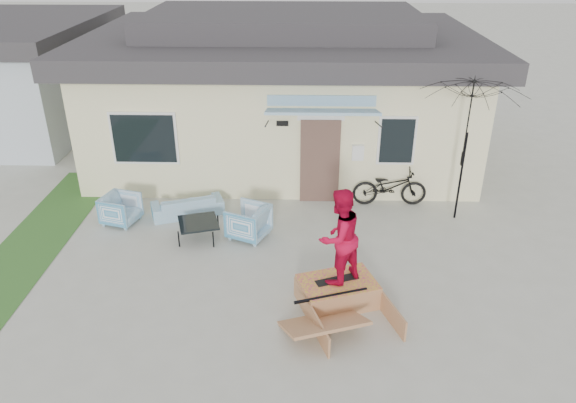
{
  "coord_description": "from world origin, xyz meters",
  "views": [
    {
      "loc": [
        0.54,
        -7.69,
        6.08
      ],
      "look_at": [
        0.3,
        1.8,
        1.3
      ],
      "focal_mm": 33.93,
      "sensor_mm": 36.0,
      "label": 1
    }
  ],
  "objects_px": {
    "skater": "(339,235)",
    "skateboard": "(337,279)",
    "armchair_left": "(121,208)",
    "armchair_right": "(248,220)",
    "loveseat": "(187,202)",
    "bicycle": "(390,183)",
    "patio_umbrella": "(465,148)",
    "skate_ramp": "(337,292)",
    "coffee_table": "(199,230)"
  },
  "relations": [
    {
      "from": "bicycle",
      "to": "armchair_left",
      "type": "bearing_deg",
      "value": 98.63
    },
    {
      "from": "skate_ramp",
      "to": "skateboard",
      "type": "xyz_separation_m",
      "value": [
        -0.01,
        0.04,
        0.25
      ]
    },
    {
      "from": "armchair_right",
      "to": "skateboard",
      "type": "distance_m",
      "value": 2.9
    },
    {
      "from": "armchair_left",
      "to": "skater",
      "type": "height_order",
      "value": "skater"
    },
    {
      "from": "loveseat",
      "to": "bicycle",
      "type": "bearing_deg",
      "value": 167.28
    },
    {
      "from": "patio_umbrella",
      "to": "loveseat",
      "type": "bearing_deg",
      "value": 179.9
    },
    {
      "from": "skate_ramp",
      "to": "skateboard",
      "type": "bearing_deg",
      "value": 90.0
    },
    {
      "from": "armchair_left",
      "to": "coffee_table",
      "type": "height_order",
      "value": "armchair_left"
    },
    {
      "from": "coffee_table",
      "to": "skateboard",
      "type": "distance_m",
      "value": 3.61
    },
    {
      "from": "loveseat",
      "to": "coffee_table",
      "type": "bearing_deg",
      "value": 92.16
    },
    {
      "from": "loveseat",
      "to": "armchair_right",
      "type": "xyz_separation_m",
      "value": [
        1.54,
        -1.01,
        0.09
      ]
    },
    {
      "from": "armchair_right",
      "to": "skateboard",
      "type": "xyz_separation_m",
      "value": [
        1.8,
        -2.27,
        0.06
      ]
    },
    {
      "from": "armchair_left",
      "to": "armchair_right",
      "type": "height_order",
      "value": "armchair_right"
    },
    {
      "from": "armchair_left",
      "to": "skate_ramp",
      "type": "distance_m",
      "value": 5.59
    },
    {
      "from": "armchair_right",
      "to": "skate_ramp",
      "type": "distance_m",
      "value": 2.94
    },
    {
      "from": "armchair_left",
      "to": "patio_umbrella",
      "type": "bearing_deg",
      "value": -70.45
    },
    {
      "from": "patio_umbrella",
      "to": "skateboard",
      "type": "height_order",
      "value": "patio_umbrella"
    },
    {
      "from": "armchair_left",
      "to": "skateboard",
      "type": "bearing_deg",
      "value": -104.34
    },
    {
      "from": "bicycle",
      "to": "armchair_right",
      "type": "bearing_deg",
      "value": 115.45
    },
    {
      "from": "skate_ramp",
      "to": "skater",
      "type": "relative_size",
      "value": 1.0
    },
    {
      "from": "loveseat",
      "to": "skater",
      "type": "relative_size",
      "value": 0.94
    },
    {
      "from": "patio_umbrella",
      "to": "coffee_table",
      "type": "bearing_deg",
      "value": -169.33
    },
    {
      "from": "bicycle",
      "to": "skateboard",
      "type": "height_order",
      "value": "bicycle"
    },
    {
      "from": "patio_umbrella",
      "to": "skate_ramp",
      "type": "xyz_separation_m",
      "value": [
        -2.94,
        -3.31,
        -1.53
      ]
    },
    {
      "from": "armchair_left",
      "to": "coffee_table",
      "type": "xyz_separation_m",
      "value": [
        1.9,
        -0.66,
        -0.18
      ]
    },
    {
      "from": "armchair_left",
      "to": "skate_ramp",
      "type": "height_order",
      "value": "armchair_left"
    },
    {
      "from": "loveseat",
      "to": "patio_umbrella",
      "type": "distance_m",
      "value": 6.45
    },
    {
      "from": "armchair_left",
      "to": "coffee_table",
      "type": "bearing_deg",
      "value": -92.97
    },
    {
      "from": "bicycle",
      "to": "patio_umbrella",
      "type": "height_order",
      "value": "patio_umbrella"
    },
    {
      "from": "loveseat",
      "to": "skater",
      "type": "bearing_deg",
      "value": 115.17
    },
    {
      "from": "loveseat",
      "to": "bicycle",
      "type": "relative_size",
      "value": 0.92
    },
    {
      "from": "loveseat",
      "to": "skateboard",
      "type": "xyz_separation_m",
      "value": [
        3.34,
        -3.28,
        0.15
      ]
    },
    {
      "from": "patio_umbrella",
      "to": "skate_ramp",
      "type": "bearing_deg",
      "value": -131.61
    },
    {
      "from": "patio_umbrella",
      "to": "skater",
      "type": "relative_size",
      "value": 1.35
    },
    {
      "from": "skateboard",
      "to": "skater",
      "type": "relative_size",
      "value": 0.45
    },
    {
      "from": "patio_umbrella",
      "to": "skateboard",
      "type": "xyz_separation_m",
      "value": [
        -2.95,
        -3.27,
        -1.28
      ]
    },
    {
      "from": "patio_umbrella",
      "to": "skate_ramp",
      "type": "distance_m",
      "value": 4.68
    },
    {
      "from": "skater",
      "to": "skateboard",
      "type": "bearing_deg",
      "value": 180.0
    },
    {
      "from": "armchair_left",
      "to": "skate_ramp",
      "type": "bearing_deg",
      "value": -104.64
    },
    {
      "from": "skater",
      "to": "loveseat",
      "type": "bearing_deg",
      "value": -84.51
    },
    {
      "from": "armchair_left",
      "to": "bicycle",
      "type": "height_order",
      "value": "bicycle"
    },
    {
      "from": "armchair_left",
      "to": "bicycle",
      "type": "distance_m",
      "value": 6.36
    },
    {
      "from": "loveseat",
      "to": "patio_umbrella",
      "type": "height_order",
      "value": "patio_umbrella"
    },
    {
      "from": "coffee_table",
      "to": "bicycle",
      "type": "distance_m",
      "value": 4.72
    },
    {
      "from": "loveseat",
      "to": "patio_umbrella",
      "type": "xyz_separation_m",
      "value": [
        6.29,
        -0.01,
        1.43
      ]
    },
    {
      "from": "coffee_table",
      "to": "skateboard",
      "type": "relative_size",
      "value": 1.03
    },
    {
      "from": "skate_ramp",
      "to": "skater",
      "type": "distance_m",
      "value": 1.16
    },
    {
      "from": "patio_umbrella",
      "to": "skater",
      "type": "height_order",
      "value": "skater"
    },
    {
      "from": "patio_umbrella",
      "to": "skater",
      "type": "distance_m",
      "value": 4.42
    },
    {
      "from": "coffee_table",
      "to": "patio_umbrella",
      "type": "distance_m",
      "value": 6.13
    }
  ]
}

